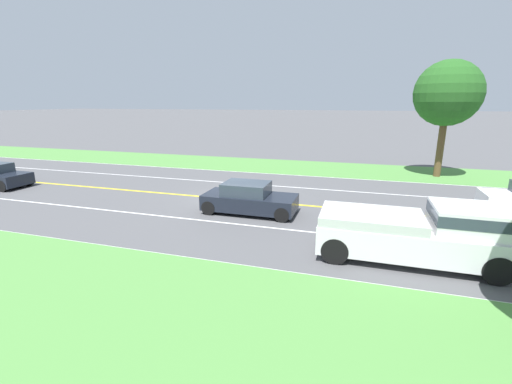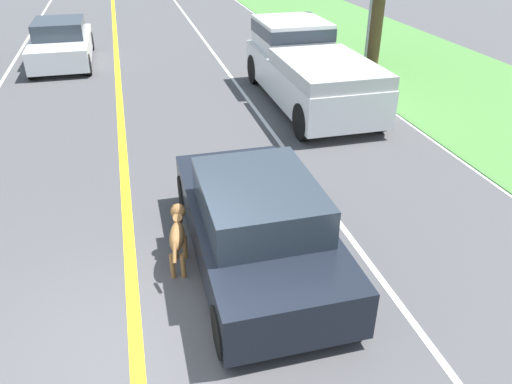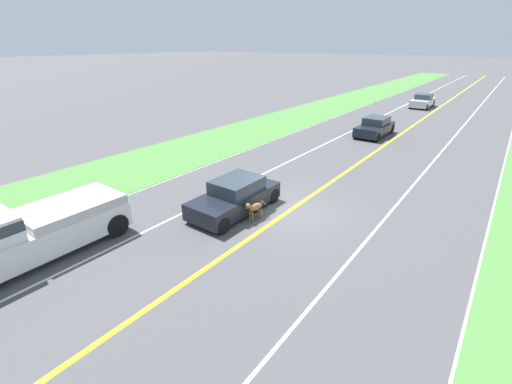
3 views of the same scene
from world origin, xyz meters
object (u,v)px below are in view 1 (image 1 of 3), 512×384
at_px(ego_car, 249,199).
at_px(pickup_truck, 419,232).
at_px(dog, 260,195).
at_px(roadside_tree_left_near, 448,94).

bearing_deg(ego_car, pickup_truck, 64.70).
bearing_deg(ego_car, dog, 169.95).
distance_m(dog, roadside_tree_left_near, 14.80).
bearing_deg(dog, roadside_tree_left_near, 147.14).
bearing_deg(pickup_truck, dog, -123.54).
xyz_separation_m(pickup_truck, roadside_tree_left_near, (-14.37, 3.19, 4.48)).
relative_size(ego_car, dog, 3.61).
distance_m(ego_car, pickup_truck, 7.38).
bearing_deg(roadside_tree_left_near, pickup_truck, -12.51).
xyz_separation_m(dog, roadside_tree_left_near, (-10.08, 9.66, 4.91)).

